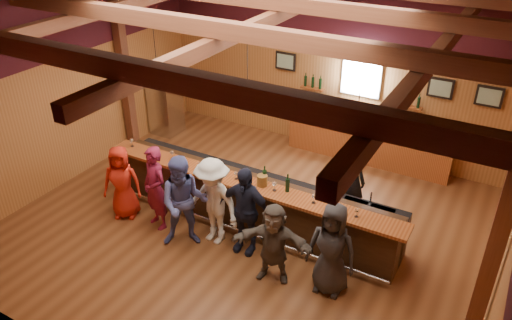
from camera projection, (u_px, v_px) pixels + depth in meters
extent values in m
plane|color=brown|center=(249.00, 224.00, 10.09)|extent=(9.00, 9.00, 0.00)
cube|color=#985929|center=(331.00, 62.00, 12.02)|extent=(9.00, 0.04, 4.50)
cube|color=#985929|center=(79.00, 248.00, 5.95)|extent=(9.00, 0.04, 4.50)
cube|color=#985929|center=(70.00, 81.00, 10.91)|extent=(0.04, 8.00, 4.50)
cube|color=#3A0F16|center=(336.00, 3.00, 11.32)|extent=(9.00, 0.01, 1.70)
cube|color=#3A0F16|center=(59.00, 16.00, 10.22)|extent=(0.01, 8.00, 1.70)
cube|color=#512717|center=(123.00, 63.00, 11.99)|extent=(0.22, 0.22, 4.50)
cube|color=#512717|center=(503.00, 224.00, 6.36)|extent=(0.22, 0.22, 4.50)
cube|color=#512717|center=(116.00, 67.00, 5.75)|extent=(8.80, 0.20, 0.25)
cube|color=#512717|center=(212.00, 28.00, 7.27)|extent=(8.80, 0.20, 0.25)
cube|color=#512717|center=(275.00, 2.00, 8.79)|extent=(8.80, 0.20, 0.25)
cube|color=#512717|center=(110.00, 9.00, 9.44)|extent=(0.18, 7.80, 0.22)
cube|color=#512717|center=(247.00, 29.00, 8.15)|extent=(0.18, 7.80, 0.22)
cube|color=#512717|center=(435.00, 57.00, 6.87)|extent=(0.18, 7.80, 0.22)
cube|color=black|center=(249.00, 203.00, 9.83)|extent=(6.00, 0.60, 1.05)
cube|color=brown|center=(244.00, 183.00, 9.42)|extent=(6.30, 0.50, 0.06)
cube|color=black|center=(258.00, 177.00, 9.92)|extent=(6.00, 0.48, 0.05)
cube|color=black|center=(258.00, 197.00, 10.15)|extent=(6.00, 0.48, 0.90)
cube|color=silver|center=(354.00, 207.00, 9.09)|extent=(0.45, 0.40, 0.14)
cube|color=silver|center=(380.00, 215.00, 8.87)|extent=(0.45, 0.40, 0.14)
cylinder|color=silver|center=(238.00, 230.00, 9.69)|extent=(6.00, 0.06, 0.06)
cube|color=brown|center=(367.00, 144.00, 12.18)|extent=(4.00, 0.50, 0.90)
cube|color=black|center=(370.00, 127.00, 11.94)|extent=(4.00, 0.52, 0.05)
cube|color=silver|center=(362.00, 76.00, 11.74)|extent=(0.95, 0.08, 0.95)
cube|color=white|center=(361.00, 77.00, 11.70)|extent=(0.78, 0.01, 0.78)
cube|color=black|center=(285.00, 61.00, 12.56)|extent=(0.55, 0.04, 0.45)
cube|color=silver|center=(285.00, 61.00, 12.54)|extent=(0.45, 0.01, 0.35)
cube|color=black|center=(441.00, 88.00, 10.93)|extent=(0.55, 0.04, 0.45)
cube|color=silver|center=(440.00, 88.00, 10.92)|extent=(0.45, 0.01, 0.35)
cube|color=black|center=(489.00, 97.00, 10.51)|extent=(0.55, 0.04, 0.45)
cube|color=silver|center=(489.00, 97.00, 10.49)|extent=(0.45, 0.01, 0.35)
cube|color=brown|center=(312.00, 88.00, 12.44)|extent=(0.60, 0.18, 0.04)
cylinder|color=black|center=(305.00, 81.00, 12.46)|extent=(0.07, 0.07, 0.26)
cylinder|color=black|center=(313.00, 82.00, 12.37)|extent=(0.07, 0.07, 0.26)
cylinder|color=black|center=(320.00, 84.00, 12.28)|extent=(0.07, 0.07, 0.26)
cube|color=brown|center=(409.00, 107.00, 11.42)|extent=(0.60, 0.18, 0.04)
cylinder|color=black|center=(401.00, 99.00, 11.43)|extent=(0.07, 0.07, 0.26)
cylinder|color=black|center=(410.00, 101.00, 11.34)|extent=(0.07, 0.07, 0.26)
cylinder|color=black|center=(419.00, 102.00, 11.26)|extent=(0.07, 0.07, 0.26)
cylinder|color=black|center=(155.00, 49.00, 9.31)|extent=(0.01, 0.01, 1.25)
sphere|color=orange|center=(158.00, 81.00, 9.62)|extent=(0.24, 0.24, 0.24)
cylinder|color=black|center=(247.00, 66.00, 8.46)|extent=(0.01, 0.01, 1.25)
sphere|color=orange|center=(248.00, 100.00, 8.76)|extent=(0.24, 0.24, 0.24)
cylinder|color=black|center=(360.00, 87.00, 7.60)|extent=(0.01, 0.01, 1.25)
sphere|color=orange|center=(356.00, 124.00, 7.91)|extent=(0.24, 0.24, 0.24)
cube|color=silver|center=(165.00, 101.00, 13.38)|extent=(0.70, 0.70, 1.80)
imported|color=red|center=(122.00, 182.00, 10.01)|extent=(0.91, 0.79, 1.57)
imported|color=maroon|center=(155.00, 188.00, 9.65)|extent=(0.74, 0.60, 1.74)
imported|color=#515BA2|center=(184.00, 202.00, 9.14)|extent=(1.13, 1.07, 1.85)
imported|color=silver|center=(213.00, 202.00, 9.22)|extent=(1.21, 0.79, 1.77)
imported|color=#191E33|center=(245.00, 210.00, 8.99)|extent=(1.05, 0.48, 1.76)
imported|color=#544B43|center=(273.00, 243.00, 8.39)|extent=(1.46, 0.77, 1.50)
imported|color=#252528|center=(332.00, 249.00, 8.10)|extent=(0.85, 0.58, 1.70)
imported|color=black|center=(352.00, 178.00, 9.98)|extent=(0.73, 0.60, 1.73)
cylinder|color=olive|center=(262.00, 180.00, 9.25)|extent=(0.20, 0.20, 0.21)
cylinder|color=black|center=(265.00, 177.00, 9.30)|extent=(0.08, 0.08, 0.27)
cylinder|color=black|center=(265.00, 168.00, 9.21)|extent=(0.03, 0.03, 0.09)
cylinder|color=black|center=(287.00, 185.00, 9.06)|extent=(0.08, 0.08, 0.27)
cylinder|color=black|center=(288.00, 177.00, 8.97)|extent=(0.03, 0.03, 0.09)
cylinder|color=silver|center=(132.00, 146.00, 10.65)|extent=(0.08, 0.08, 0.01)
cylinder|color=silver|center=(132.00, 144.00, 10.63)|extent=(0.01, 0.01, 0.11)
sphere|color=silver|center=(132.00, 140.00, 10.58)|extent=(0.09, 0.09, 0.09)
cylinder|color=silver|center=(155.00, 157.00, 10.24)|extent=(0.07, 0.07, 0.01)
cylinder|color=silver|center=(155.00, 155.00, 10.21)|extent=(0.01, 0.01, 0.10)
sphere|color=silver|center=(155.00, 151.00, 10.17)|extent=(0.08, 0.08, 0.08)
cylinder|color=silver|center=(173.00, 159.00, 10.19)|extent=(0.07, 0.07, 0.01)
cylinder|color=silver|center=(172.00, 156.00, 10.16)|extent=(0.01, 0.01, 0.10)
sphere|color=silver|center=(172.00, 152.00, 10.12)|extent=(0.08, 0.08, 0.08)
cylinder|color=silver|center=(200.00, 170.00, 9.78)|extent=(0.07, 0.07, 0.01)
cylinder|color=silver|center=(200.00, 168.00, 9.75)|extent=(0.01, 0.01, 0.11)
sphere|color=silver|center=(200.00, 164.00, 9.71)|extent=(0.09, 0.09, 0.09)
cylinder|color=silver|center=(236.00, 179.00, 9.49)|extent=(0.06, 0.06, 0.01)
cylinder|color=silver|center=(236.00, 177.00, 9.47)|extent=(0.01, 0.01, 0.09)
sphere|color=silver|center=(236.00, 173.00, 9.43)|extent=(0.07, 0.07, 0.07)
cylinder|color=silver|center=(274.00, 190.00, 9.14)|extent=(0.08, 0.08, 0.01)
cylinder|color=silver|center=(274.00, 188.00, 9.11)|extent=(0.01, 0.01, 0.11)
sphere|color=silver|center=(275.00, 183.00, 9.07)|extent=(0.09, 0.09, 0.09)
cylinder|color=silver|center=(314.00, 203.00, 8.79)|extent=(0.07, 0.07, 0.01)
cylinder|color=silver|center=(314.00, 200.00, 8.76)|extent=(0.01, 0.01, 0.11)
sphere|color=silver|center=(314.00, 196.00, 8.72)|extent=(0.08, 0.08, 0.08)
cylinder|color=silver|center=(356.00, 217.00, 8.43)|extent=(0.07, 0.07, 0.01)
cylinder|color=silver|center=(357.00, 214.00, 8.40)|extent=(0.01, 0.01, 0.10)
sphere|color=silver|center=(357.00, 210.00, 8.36)|extent=(0.08, 0.08, 0.08)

